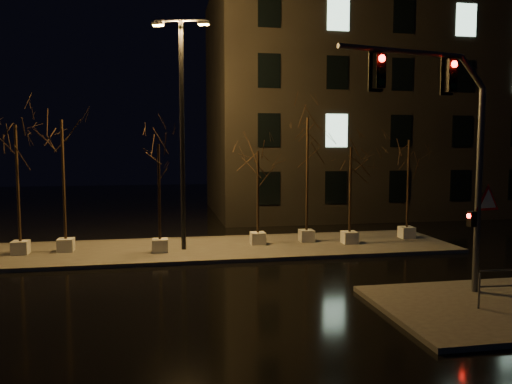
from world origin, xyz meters
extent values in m
plane|color=black|center=(0.00, 0.00, 0.00)|extent=(90.00, 90.00, 0.00)
cube|color=#43403C|center=(0.00, 6.00, 0.07)|extent=(22.00, 5.00, 0.15)
cube|color=#43403C|center=(7.50, -3.50, 0.07)|extent=(7.00, 5.00, 0.15)
cube|color=black|center=(14.00, 18.00, 7.50)|extent=(25.00, 12.00, 15.00)
cube|color=silver|center=(-7.77, 6.01, 0.43)|extent=(0.65, 0.65, 0.55)
cylinder|color=black|center=(-7.77, 6.01, 3.08)|extent=(0.11, 0.11, 4.76)
cube|color=silver|center=(-6.03, 6.23, 0.43)|extent=(0.65, 0.65, 0.55)
cylinder|color=black|center=(-6.03, 6.23, 3.20)|extent=(0.11, 0.11, 5.00)
cube|color=silver|center=(-2.10, 5.42, 0.43)|extent=(0.65, 0.65, 0.55)
cylinder|color=black|center=(-2.10, 5.42, 2.69)|extent=(0.11, 0.11, 3.99)
cube|color=silver|center=(2.27, 6.27, 0.43)|extent=(0.65, 0.65, 0.55)
cylinder|color=black|center=(2.27, 6.27, 2.54)|extent=(0.11, 0.11, 3.68)
cube|color=silver|center=(4.64, 6.50, 0.43)|extent=(0.65, 0.65, 0.55)
cylinder|color=black|center=(4.64, 6.50, 3.30)|extent=(0.11, 0.11, 5.20)
cube|color=silver|center=(6.45, 5.71, 0.43)|extent=(0.65, 0.65, 0.55)
cylinder|color=black|center=(6.45, 5.71, 2.63)|extent=(0.11, 0.11, 3.86)
cube|color=silver|center=(9.68, 6.47, 0.43)|extent=(0.65, 0.65, 0.55)
cylinder|color=black|center=(9.68, 6.47, 2.80)|extent=(0.11, 0.11, 4.20)
cylinder|color=#53555A|center=(7.45, -2.22, 3.23)|extent=(0.18, 0.18, 6.16)
cylinder|color=#53555A|center=(4.59, -2.80, 7.18)|extent=(4.06, 0.96, 0.14)
cube|color=black|center=(6.24, -2.47, 6.61)|extent=(0.35, 0.28, 0.92)
cube|color=black|center=(3.83, -2.96, 6.61)|extent=(0.35, 0.28, 0.92)
cube|color=black|center=(7.23, -2.27, 2.41)|extent=(0.26, 0.23, 0.46)
cone|color=red|center=(7.76, -2.21, 2.92)|extent=(1.05, 0.24, 1.07)
sphere|color=#FF0C07|center=(7.45, -2.22, 6.92)|extent=(0.18, 0.18, 0.18)
cylinder|color=black|center=(-1.09, 5.78, 4.98)|extent=(0.19, 0.19, 9.66)
cylinder|color=black|center=(-1.09, 5.78, 9.81)|extent=(2.08, 0.64, 0.10)
cube|color=yellow|center=(-2.03, 6.03, 9.66)|extent=(0.54, 0.39, 0.19)
cube|color=yellow|center=(-0.16, 5.53, 9.66)|extent=(0.54, 0.39, 0.19)
cylinder|color=#53555A|center=(6.56, -3.71, 0.65)|extent=(0.06, 0.06, 0.99)
camera|label=1|loc=(-1.90, -15.72, 4.60)|focal=35.00mm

